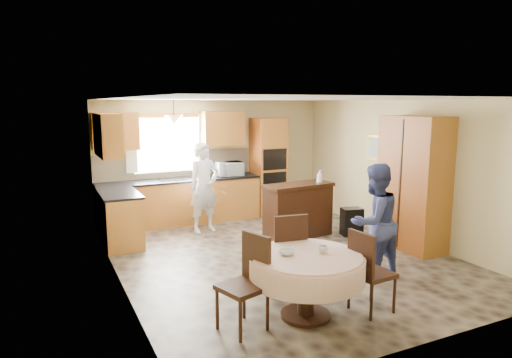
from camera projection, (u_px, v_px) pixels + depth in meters
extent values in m
cube|color=#71644F|center=(281.00, 257.00, 7.33)|extent=(5.00, 6.00, 0.01)
cube|color=white|center=(282.00, 99.00, 6.92)|extent=(5.00, 6.00, 0.01)
cube|color=#C6B67F|center=(214.00, 159.00, 9.79)|extent=(5.00, 0.02, 2.50)
cube|color=#C6B67F|center=(430.00, 226.00, 4.46)|extent=(5.00, 0.02, 2.50)
cube|color=#C6B67F|center=(117.00, 194.00, 6.05)|extent=(0.02, 6.00, 2.50)
cube|color=#C6B67F|center=(403.00, 170.00, 8.19)|extent=(0.02, 6.00, 2.50)
cube|color=white|center=(168.00, 145.00, 9.28)|extent=(1.40, 0.03, 1.10)
cube|color=white|center=(131.00, 144.00, 8.91)|extent=(0.22, 0.02, 1.15)
cube|color=white|center=(204.00, 141.00, 9.55)|extent=(0.22, 0.02, 1.15)
cube|color=gold|center=(181.00, 202.00, 9.29)|extent=(3.30, 0.60, 0.88)
cube|color=black|center=(180.00, 180.00, 9.21)|extent=(3.30, 0.64, 0.04)
cube|color=gold|center=(120.00, 220.00, 7.91)|extent=(0.60, 1.20, 0.88)
cube|color=black|center=(119.00, 194.00, 7.84)|extent=(0.64, 1.20, 0.04)
cube|color=tan|center=(176.00, 165.00, 9.43)|extent=(3.30, 0.02, 0.55)
cube|color=#BC822F|center=(115.00, 131.00, 8.65)|extent=(0.85, 0.33, 0.72)
cube|color=#BC822F|center=(223.00, 128.00, 9.60)|extent=(0.90, 0.33, 0.72)
cube|color=#BC822F|center=(107.00, 135.00, 7.61)|extent=(0.33, 1.20, 0.72)
cube|color=gold|center=(268.00, 166.00, 10.04)|extent=(0.66, 0.62, 2.12)
cube|color=black|center=(275.00, 159.00, 9.72)|extent=(0.56, 0.01, 0.45)
cube|color=black|center=(275.00, 182.00, 9.81)|extent=(0.56, 0.01, 0.45)
cone|color=beige|center=(174.00, 120.00, 8.77)|extent=(0.36, 0.36, 0.18)
cube|color=#331A0E|center=(298.00, 212.00, 8.37)|extent=(1.35, 0.66, 0.93)
cube|color=black|center=(352.00, 222.00, 8.49)|extent=(0.42, 0.34, 0.51)
cube|color=gold|center=(413.00, 183.00, 7.62)|extent=(0.58, 1.17, 2.23)
cylinder|color=#331A0E|center=(306.00, 288.00, 5.21)|extent=(0.19, 0.19, 0.68)
cylinder|color=#331A0E|center=(305.00, 315.00, 5.26)|extent=(0.58, 0.58, 0.04)
cylinder|color=beige|center=(307.00, 257.00, 5.15)|extent=(1.25, 1.25, 0.05)
cylinder|color=beige|center=(306.00, 268.00, 5.17)|extent=(1.31, 1.31, 0.27)
cube|color=#331A0E|center=(242.00, 288.00, 4.89)|extent=(0.56, 0.56, 0.05)
cube|color=#331A0E|center=(256.00, 257.00, 4.97)|extent=(0.16, 0.42, 0.54)
cylinder|color=#331A0E|center=(233.00, 321.00, 4.67)|extent=(0.04, 0.04, 0.46)
cylinder|color=#331A0E|center=(266.00, 313.00, 4.84)|extent=(0.04, 0.04, 0.46)
cylinder|color=#331A0E|center=(219.00, 306.00, 5.02)|extent=(0.04, 0.04, 0.46)
cylinder|color=#331A0E|center=(251.00, 299.00, 5.18)|extent=(0.04, 0.04, 0.46)
cube|color=#331A0E|center=(285.00, 255.00, 5.90)|extent=(0.53, 0.53, 0.06)
cube|color=#331A0E|center=(291.00, 237.00, 5.66)|extent=(0.44, 0.11, 0.55)
cylinder|color=#331A0E|center=(278.00, 282.00, 5.69)|extent=(0.04, 0.04, 0.47)
cylinder|color=#331A0E|center=(306.00, 276.00, 5.86)|extent=(0.04, 0.04, 0.47)
cylinder|color=#331A0E|center=(264.00, 271.00, 6.04)|extent=(0.04, 0.04, 0.47)
cylinder|color=#331A0E|center=(290.00, 266.00, 6.21)|extent=(0.04, 0.04, 0.47)
cube|color=#331A0E|center=(372.00, 274.00, 5.34)|extent=(0.47, 0.47, 0.05)
cube|color=#331A0E|center=(361.00, 254.00, 5.20)|extent=(0.08, 0.41, 0.51)
cylinder|color=#331A0E|center=(369.00, 302.00, 5.14)|extent=(0.04, 0.04, 0.44)
cylinder|color=#331A0E|center=(394.00, 296.00, 5.30)|extent=(0.04, 0.04, 0.44)
cylinder|color=#331A0E|center=(349.00, 290.00, 5.47)|extent=(0.04, 0.04, 0.44)
cylinder|color=#331A0E|center=(373.00, 285.00, 5.63)|extent=(0.04, 0.04, 0.44)
cube|color=gold|center=(378.00, 148.00, 8.71)|extent=(0.05, 0.59, 0.49)
cube|color=silver|center=(377.00, 148.00, 8.70)|extent=(0.01, 0.49, 0.39)
imported|color=silver|center=(229.00, 169.00, 9.60)|extent=(0.56, 0.40, 0.30)
imported|color=silver|center=(204.00, 187.00, 8.64)|extent=(0.70, 0.53, 1.72)
imported|color=navy|center=(374.00, 222.00, 6.29)|extent=(0.86, 0.70, 1.63)
imported|color=#B2B2B2|center=(285.00, 187.00, 8.17)|extent=(0.28, 0.28, 0.06)
imported|color=silver|center=(320.00, 178.00, 8.47)|extent=(0.14, 0.14, 0.28)
imported|color=#B2B2B2|center=(323.00, 249.00, 5.19)|extent=(0.11, 0.11, 0.09)
imported|color=#B2B2B2|center=(286.00, 252.00, 5.13)|extent=(0.20, 0.20, 0.06)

